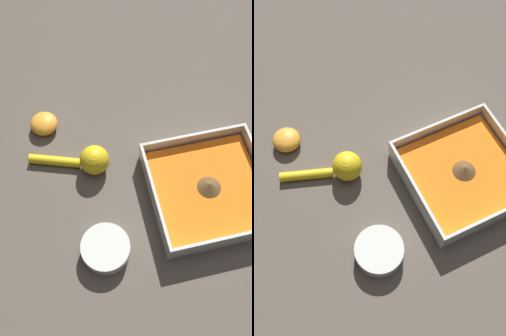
% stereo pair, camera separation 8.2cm
% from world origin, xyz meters
% --- Properties ---
extents(ground_plane, '(4.00, 4.00, 0.00)m').
position_xyz_m(ground_plane, '(0.00, 0.00, 0.00)').
color(ground_plane, brown).
extents(square_dish, '(0.24, 0.24, 0.05)m').
position_xyz_m(square_dish, '(-0.03, -0.00, 0.02)').
color(square_dish, silver).
rests_on(square_dish, ground_plane).
extents(spice_bowl, '(0.09, 0.09, 0.03)m').
position_xyz_m(spice_bowl, '(0.05, -0.23, 0.02)').
color(spice_bowl, silver).
rests_on(spice_bowl, ground_plane).
extents(lemon_squeezer, '(0.09, 0.17, 0.06)m').
position_xyz_m(lemon_squeezer, '(-0.15, -0.23, 0.03)').
color(lemon_squeezer, yellow).
rests_on(lemon_squeezer, ground_plane).
extents(lemon_half, '(0.06, 0.06, 0.03)m').
position_xyz_m(lemon_half, '(-0.27, -0.31, 0.02)').
color(lemon_half, orange).
rests_on(lemon_half, ground_plane).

